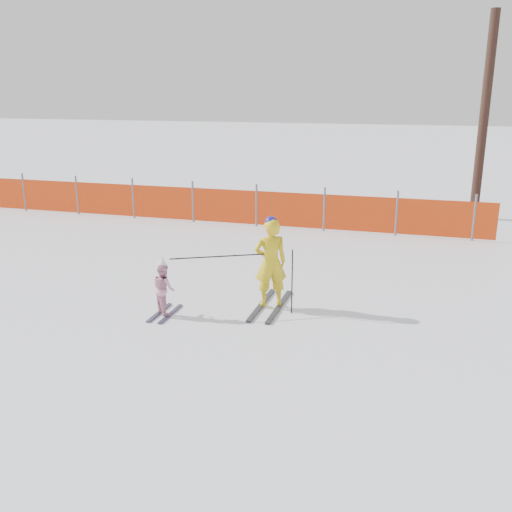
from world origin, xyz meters
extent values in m
plane|color=white|center=(0.00, 0.00, 0.00)|extent=(120.00, 120.00, 0.00)
cube|color=black|center=(0.07, 0.63, 0.02)|extent=(0.09, 1.70, 0.04)
cube|color=black|center=(0.41, 0.63, 0.02)|extent=(0.09, 1.70, 0.04)
imported|color=gold|center=(0.24, 0.63, 0.86)|extent=(0.71, 0.62, 1.64)
sphere|color=navy|center=(0.24, 0.63, 1.61)|extent=(0.22, 0.22, 0.22)
cube|color=black|center=(-1.60, -0.25, 0.01)|extent=(0.09, 0.92, 0.03)
cube|color=black|center=(-1.38, -0.25, 0.01)|extent=(0.09, 0.92, 0.03)
imported|color=pink|center=(-1.49, -0.25, 0.49)|extent=(0.56, 0.55, 0.92)
cone|color=white|center=(-1.49, -0.25, 0.98)|extent=(0.19, 0.19, 0.24)
cylinder|color=black|center=(0.69, 0.43, 0.60)|extent=(0.02, 0.02, 1.19)
cylinder|color=black|center=(-0.63, 0.19, 1.03)|extent=(1.52, 0.79, 0.02)
cylinder|color=#595960|center=(-9.82, 6.82, 0.62)|extent=(0.06, 0.06, 1.25)
cylinder|color=#595960|center=(-7.82, 6.82, 0.62)|extent=(0.06, 0.06, 1.25)
cylinder|color=#595960|center=(-5.82, 6.82, 0.62)|extent=(0.06, 0.06, 1.25)
cylinder|color=#595960|center=(-3.82, 6.82, 0.62)|extent=(0.06, 0.06, 1.25)
cylinder|color=#595960|center=(-1.82, 6.82, 0.62)|extent=(0.06, 0.06, 1.25)
cylinder|color=#595960|center=(0.18, 6.82, 0.62)|extent=(0.06, 0.06, 1.25)
cylinder|color=#595960|center=(2.18, 6.82, 0.62)|extent=(0.06, 0.06, 1.25)
cylinder|color=#595960|center=(4.18, 6.82, 0.62)|extent=(0.06, 0.06, 1.25)
cube|color=red|center=(-3.52, 6.82, 0.55)|extent=(16.59, 0.03, 1.00)
cylinder|color=black|center=(4.42, 9.75, 3.05)|extent=(0.28, 0.28, 6.11)
camera|label=1|loc=(2.74, -8.95, 3.88)|focal=40.00mm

